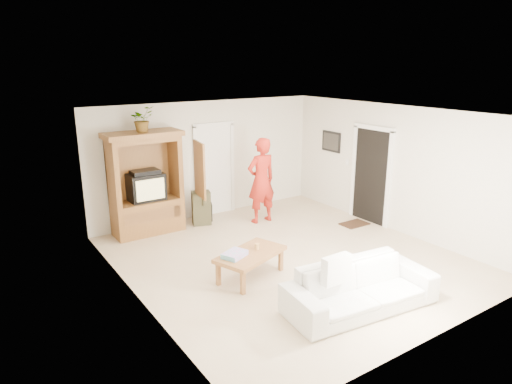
# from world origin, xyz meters

# --- Properties ---
(floor) EXTENTS (6.00, 6.00, 0.00)m
(floor) POSITION_xyz_m (0.00, 0.00, 0.00)
(floor) COLOR tan
(floor) RESTS_ON ground
(ceiling) EXTENTS (6.00, 6.00, 0.00)m
(ceiling) POSITION_xyz_m (0.00, 0.00, 2.60)
(ceiling) COLOR white
(ceiling) RESTS_ON floor
(wall_back) EXTENTS (5.50, 0.00, 5.50)m
(wall_back) POSITION_xyz_m (0.00, 3.00, 1.30)
(wall_back) COLOR silver
(wall_back) RESTS_ON floor
(wall_front) EXTENTS (5.50, 0.00, 5.50)m
(wall_front) POSITION_xyz_m (0.00, -3.00, 1.30)
(wall_front) COLOR silver
(wall_front) RESTS_ON floor
(wall_left) EXTENTS (0.00, 6.00, 6.00)m
(wall_left) POSITION_xyz_m (-2.75, 0.00, 1.30)
(wall_left) COLOR silver
(wall_left) RESTS_ON floor
(wall_right) EXTENTS (0.00, 6.00, 6.00)m
(wall_right) POSITION_xyz_m (2.75, 0.00, 1.30)
(wall_right) COLOR silver
(wall_right) RESTS_ON floor
(armoire) EXTENTS (1.82, 1.14, 2.10)m
(armoire) POSITION_xyz_m (-1.58, 2.66, 0.91)
(armoire) COLOR brown
(armoire) RESTS_ON floor
(door_back) EXTENTS (0.85, 0.05, 2.04)m
(door_back) POSITION_xyz_m (0.15, 2.97, 1.02)
(door_back) COLOR white
(door_back) RESTS_ON floor
(doorway_right) EXTENTS (0.05, 0.90, 2.04)m
(doorway_right) POSITION_xyz_m (2.73, 0.60, 1.02)
(doorway_right) COLOR black
(doorway_right) RESTS_ON floor
(framed_picture) EXTENTS (0.03, 0.60, 0.48)m
(framed_picture) POSITION_xyz_m (2.73, 1.90, 1.60)
(framed_picture) COLOR black
(framed_picture) RESTS_ON wall_right
(doormat) EXTENTS (0.60, 0.40, 0.02)m
(doormat) POSITION_xyz_m (2.30, 0.60, 0.01)
(doormat) COLOR #382316
(doormat) RESTS_ON floor
(plant) EXTENTS (0.56, 0.53, 0.49)m
(plant) POSITION_xyz_m (-1.60, 2.63, 2.35)
(plant) COLOR #4C7238
(plant) RESTS_ON armoire
(man) EXTENTS (0.69, 0.45, 1.88)m
(man) POSITION_xyz_m (0.72, 1.89, 0.94)
(man) COLOR #AC2117
(man) RESTS_ON floor
(sofa) EXTENTS (2.32, 1.13, 0.65)m
(sofa) POSITION_xyz_m (-0.20, -1.94, 0.33)
(sofa) COLOR silver
(sofa) RESTS_ON floor
(coffee_table) EXTENTS (1.34, 1.01, 0.44)m
(coffee_table) POSITION_xyz_m (-0.97, -0.26, 0.39)
(coffee_table) COLOR olive
(coffee_table) RESTS_ON floor
(towel) EXTENTS (0.46, 0.41, 0.08)m
(towel) POSITION_xyz_m (-1.28, -0.26, 0.48)
(towel) COLOR #FF54C0
(towel) RESTS_ON coffee_table
(candle) EXTENTS (0.08, 0.08, 0.10)m
(candle) POSITION_xyz_m (-0.81, -0.21, 0.49)
(candle) COLOR tan
(candle) RESTS_ON coffee_table
(backpack_black) EXTENTS (0.37, 0.30, 0.39)m
(backpack_black) POSITION_xyz_m (-0.31, 2.60, 0.20)
(backpack_black) COLOR black
(backpack_black) RESTS_ON floor
(backpack_olive) EXTENTS (0.46, 0.40, 0.74)m
(backpack_olive) POSITION_xyz_m (-0.46, 2.48, 0.37)
(backpack_olive) COLOR #47442B
(backpack_olive) RESTS_ON floor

